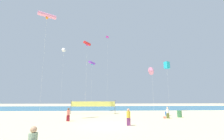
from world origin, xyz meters
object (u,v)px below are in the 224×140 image
object	(u,v)px
kite_red_tube	(87,44)
beachgoer_coral_shirt	(68,114)
beach_handbag	(165,117)
kite_violet_tube	(92,63)
kite_cyan_box	(167,65)
trash_barrel	(179,114)
kite_magenta_diamond	(108,38)
volleyball_net	(93,104)
kite_white_delta	(64,50)
folding_beach_chair	(167,115)
kite_pink_delta	(152,71)
beachgoer_mustard_shirt	(128,116)
kite_pink_tube	(47,16)
beachgoer_white_shirt	(168,112)

from	to	relation	value
kite_red_tube	beachgoer_coral_shirt	bearing A→B (deg)	-101.00
beach_handbag	kite_violet_tube	world-z (taller)	kite_violet_tube
kite_cyan_box	kite_violet_tube	size ratio (longest dim) A/B	1.03
trash_barrel	kite_magenta_diamond	xyz separation A→B (m)	(-10.44, 10.37, 15.73)
volleyball_net	kite_white_delta	world-z (taller)	kite_white_delta
beachgoer_coral_shirt	kite_cyan_box	distance (m)	25.23
beachgoer_coral_shirt	kite_red_tube	size ratio (longest dim) A/B	0.13
folding_beach_chair	kite_violet_tube	bearing A→B (deg)	104.87
folding_beach_chair	kite_pink_delta	world-z (taller)	kite_pink_delta
beach_handbag	kite_magenta_diamond	bearing A→B (deg)	124.05
beach_handbag	beachgoer_mustard_shirt	bearing A→B (deg)	-137.80
trash_barrel	kite_violet_tube	size ratio (longest dim) A/B	0.09
beachgoer_coral_shirt	kite_pink_tube	xyz separation A→B (m)	(-3.74, 0.57, 13.39)
folding_beach_chair	kite_cyan_box	xyz separation A→B (m)	(5.30, 11.65, 9.73)
kite_magenta_diamond	trash_barrel	bearing A→B (deg)	-44.80
beachgoer_mustard_shirt	kite_white_delta	xyz separation A→B (m)	(-11.45, 16.73, 12.30)
kite_pink_tube	folding_beach_chair	bearing A→B (deg)	6.06
beachgoer_coral_shirt	kite_white_delta	size ratio (longest dim) A/B	0.12
beachgoer_coral_shirt	folding_beach_chair	distance (m)	13.68
kite_cyan_box	kite_white_delta	xyz separation A→B (m)	(-23.28, -0.73, 3.03)
volleyball_net	kite_pink_delta	bearing A→B (deg)	-28.06
folding_beach_chair	kite_cyan_box	distance (m)	16.08
beachgoer_coral_shirt	trash_barrel	world-z (taller)	beachgoer_coral_shirt
beach_handbag	beachgoer_white_shirt	bearing A→B (deg)	3.03
folding_beach_chair	kite_violet_tube	world-z (taller)	kite_violet_tube
folding_beach_chair	beachgoer_mustard_shirt	bearing A→B (deg)	-170.25
kite_magenta_diamond	kite_white_delta	bearing A→B (deg)	-179.40
beachgoer_white_shirt	kite_cyan_box	xyz separation A→B (m)	(5.43, 12.08, 9.36)
beachgoer_coral_shirt	beachgoer_mustard_shirt	distance (m)	7.73
kite_red_tube	kite_violet_tube	distance (m)	7.05
folding_beach_chair	trash_barrel	size ratio (longest dim) A/B	0.90
volleyball_net	kite_magenta_diamond	size ratio (longest dim) A/B	0.48
beachgoer_mustard_shirt	kite_pink_tube	world-z (taller)	kite_pink_tube
beachgoer_mustard_shirt	kite_red_tube	world-z (taller)	kite_red_tube
beachgoer_mustard_shirt	kite_cyan_box	world-z (taller)	kite_cyan_box
kite_pink_tube	kite_pink_delta	xyz separation A→B (m)	(15.67, 3.13, -7.23)
kite_cyan_box	kite_white_delta	size ratio (longest dim) A/B	0.80
beach_handbag	kite_pink_tube	xyz separation A→B (m)	(-16.59, -1.37, 14.11)
trash_barrel	kite_magenta_diamond	size ratio (longest dim) A/B	0.06
folding_beach_chair	beach_handbag	bearing A→B (deg)	-175.24
beachgoer_white_shirt	kite_magenta_diamond	xyz separation A→B (m)	(-8.23, 11.44, 15.38)
kite_magenta_diamond	kite_violet_tube	bearing A→B (deg)	-179.89
beachgoer_white_shirt	kite_cyan_box	world-z (taller)	kite_cyan_box
kite_pink_tube	volleyball_net	bearing A→B (deg)	52.80
kite_pink_tube	kite_pink_delta	world-z (taller)	kite_pink_tube
beachgoer_white_shirt	kite_pink_tube	bearing A→B (deg)	50.52
beachgoer_white_shirt	trash_barrel	bearing A→B (deg)	-108.13
beachgoer_coral_shirt	beachgoer_mustard_shirt	size ratio (longest dim) A/B	0.93
folding_beach_chair	kite_white_delta	xyz separation A→B (m)	(-17.98, 10.91, 12.76)
trash_barrel	kite_pink_tube	bearing A→B (deg)	-172.68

